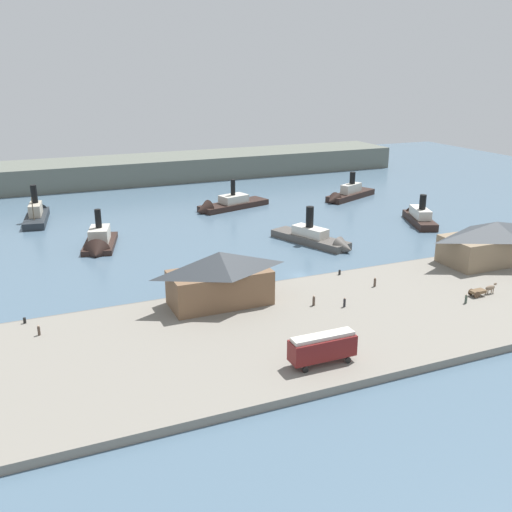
{
  "coord_description": "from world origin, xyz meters",
  "views": [
    {
      "loc": [
        -49.66,
        -93.96,
        39.04
      ],
      "look_at": [
        -5.69,
        9.1,
        2.0
      ],
      "focal_mm": 40.53,
      "sensor_mm": 36.0,
      "label": 1
    }
  ],
  "objects_px": {
    "pedestrian_by_tram": "(344,303)",
    "ferry_moored_east": "(37,214)",
    "ferry_outer_harbor": "(318,239)",
    "ferry_shed_east_terminal": "(494,241)",
    "pedestrian_at_waters_edge": "(466,299)",
    "mooring_post_center_east": "(25,320)",
    "horse_cart": "(482,290)",
    "mooring_post_east": "(340,272)",
    "street_tram": "(323,347)",
    "pedestrian_walking_west": "(314,301)",
    "ferry_near_quay": "(225,205)",
    "ferry_approaching_west": "(347,195)",
    "ferry_moored_west": "(99,243)",
    "pedestrian_near_west_shed": "(39,331)",
    "pedestrian_walking_east": "(375,282)",
    "ferry_shed_west_terminal": "(220,278)",
    "ferry_approaching_east": "(418,216)"
  },
  "relations": [
    {
      "from": "mooring_post_east",
      "to": "pedestrian_near_west_shed",
      "type": "bearing_deg",
      "value": -174.63
    },
    {
      "from": "ferry_shed_west_terminal",
      "to": "ferry_shed_east_terminal",
      "type": "distance_m",
      "value": 58.44
    },
    {
      "from": "ferry_shed_west_terminal",
      "to": "ferry_outer_harbor",
      "type": "distance_m",
      "value": 42.33
    },
    {
      "from": "pedestrian_walking_west",
      "to": "ferry_near_quay",
      "type": "bearing_deg",
      "value": 81.2
    },
    {
      "from": "pedestrian_by_tram",
      "to": "mooring_post_center_east",
      "type": "height_order",
      "value": "pedestrian_by_tram"
    },
    {
      "from": "ferry_shed_east_terminal",
      "to": "ferry_moored_east",
      "type": "bearing_deg",
      "value": 137.45
    },
    {
      "from": "street_tram",
      "to": "ferry_moored_west",
      "type": "bearing_deg",
      "value": 105.85
    },
    {
      "from": "pedestrian_at_waters_edge",
      "to": "ferry_approaching_east",
      "type": "distance_m",
      "value": 57.47
    },
    {
      "from": "street_tram",
      "to": "ferry_approaching_east",
      "type": "xyz_separation_m",
      "value": [
        61.32,
        58.17,
        -2.02
      ]
    },
    {
      "from": "ferry_shed_east_terminal",
      "to": "ferry_near_quay",
      "type": "distance_m",
      "value": 75.29
    },
    {
      "from": "ferry_shed_west_terminal",
      "to": "pedestrian_near_west_shed",
      "type": "distance_m",
      "value": 28.88
    },
    {
      "from": "pedestrian_at_waters_edge",
      "to": "pedestrian_by_tram",
      "type": "relative_size",
      "value": 1.01
    },
    {
      "from": "pedestrian_near_west_shed",
      "to": "ferry_approaching_east",
      "type": "relative_size",
      "value": 0.09
    },
    {
      "from": "pedestrian_by_tram",
      "to": "ferry_moored_east",
      "type": "xyz_separation_m",
      "value": [
        -42.93,
        84.64,
        -0.3
      ]
    },
    {
      "from": "pedestrian_walking_east",
      "to": "pedestrian_near_west_shed",
      "type": "relative_size",
      "value": 1.08
    },
    {
      "from": "ferry_moored_west",
      "to": "mooring_post_east",
      "type": "bearing_deg",
      "value": -44.28
    },
    {
      "from": "horse_cart",
      "to": "mooring_post_east",
      "type": "xyz_separation_m",
      "value": [
        -17.35,
        18.66,
        -0.48
      ]
    },
    {
      "from": "horse_cart",
      "to": "pedestrian_by_tram",
      "type": "bearing_deg",
      "value": 168.57
    },
    {
      "from": "pedestrian_by_tram",
      "to": "ferry_moored_west",
      "type": "height_order",
      "value": "ferry_moored_west"
    },
    {
      "from": "pedestrian_walking_west",
      "to": "ferry_moored_west",
      "type": "distance_m",
      "value": 56.47
    },
    {
      "from": "ferry_outer_harbor",
      "to": "ferry_shed_east_terminal",
      "type": "bearing_deg",
      "value": -46.67
    },
    {
      "from": "ferry_moored_east",
      "to": "mooring_post_east",
      "type": "bearing_deg",
      "value": -54.72
    },
    {
      "from": "mooring_post_center_east",
      "to": "ferry_approaching_east",
      "type": "bearing_deg",
      "value": 16.62
    },
    {
      "from": "pedestrian_by_tram",
      "to": "ferry_approaching_west",
      "type": "distance_m",
      "value": 86.63
    },
    {
      "from": "pedestrian_near_west_shed",
      "to": "ferry_near_quay",
      "type": "xyz_separation_m",
      "value": [
        53.99,
        67.44,
        -0.68
      ]
    },
    {
      "from": "horse_cart",
      "to": "pedestrian_walking_east",
      "type": "xyz_separation_m",
      "value": [
        -14.75,
        10.8,
        -0.14
      ]
    },
    {
      "from": "mooring_post_center_east",
      "to": "mooring_post_east",
      "type": "bearing_deg",
      "value": -0.19
    },
    {
      "from": "pedestrian_walking_west",
      "to": "ferry_approaching_west",
      "type": "distance_m",
      "value": 86.97
    },
    {
      "from": "ferry_shed_east_terminal",
      "to": "mooring_post_east",
      "type": "distance_m",
      "value": 33.38
    },
    {
      "from": "street_tram",
      "to": "mooring_post_east",
      "type": "bearing_deg",
      "value": 55.26
    },
    {
      "from": "ferry_moored_west",
      "to": "ferry_near_quay",
      "type": "bearing_deg",
      "value": 31.9
    },
    {
      "from": "street_tram",
      "to": "ferry_approaching_west",
      "type": "distance_m",
      "value": 106.41
    },
    {
      "from": "ferry_near_quay",
      "to": "pedestrian_walking_west",
      "type": "bearing_deg",
      "value": -98.8
    },
    {
      "from": "ferry_outer_harbor",
      "to": "street_tram",
      "type": "bearing_deg",
      "value": -118.45
    },
    {
      "from": "ferry_shed_east_terminal",
      "to": "mooring_post_east",
      "type": "height_order",
      "value": "ferry_shed_east_terminal"
    },
    {
      "from": "ferry_approaching_east",
      "to": "ferry_approaching_west",
      "type": "height_order",
      "value": "ferry_approaching_west"
    },
    {
      "from": "ferry_moored_west",
      "to": "pedestrian_walking_west",
      "type": "bearing_deg",
      "value": -60.9
    },
    {
      "from": "horse_cart",
      "to": "mooring_post_center_east",
      "type": "xyz_separation_m",
      "value": [
        -73.42,
        18.84,
        -0.48
      ]
    },
    {
      "from": "pedestrian_by_tram",
      "to": "ferry_moored_west",
      "type": "xyz_separation_m",
      "value": [
        -31.84,
        51.84,
        -0.54
      ]
    },
    {
      "from": "horse_cart",
      "to": "pedestrian_near_west_shed",
      "type": "height_order",
      "value": "horse_cart"
    },
    {
      "from": "pedestrian_at_waters_edge",
      "to": "mooring_post_center_east",
      "type": "height_order",
      "value": "pedestrian_at_waters_edge"
    },
    {
      "from": "pedestrian_walking_east",
      "to": "mooring_post_east",
      "type": "bearing_deg",
      "value": 108.29
    },
    {
      "from": "street_tram",
      "to": "ferry_moored_east",
      "type": "relative_size",
      "value": 0.44
    },
    {
      "from": "mooring_post_east",
      "to": "horse_cart",
      "type": "bearing_deg",
      "value": -47.08
    },
    {
      "from": "ferry_near_quay",
      "to": "mooring_post_east",
      "type": "bearing_deg",
      "value": -89.74
    },
    {
      "from": "mooring_post_center_east",
      "to": "pedestrian_near_west_shed",
      "type": "bearing_deg",
      "value": -71.26
    },
    {
      "from": "street_tram",
      "to": "ferry_approaching_west",
      "type": "bearing_deg",
      "value": 56.63
    },
    {
      "from": "ferry_approaching_east",
      "to": "mooring_post_east",
      "type": "bearing_deg",
      "value": -144.68
    },
    {
      "from": "ferry_shed_west_terminal",
      "to": "ferry_moored_west",
      "type": "distance_m",
      "value": 44.82
    },
    {
      "from": "street_tram",
      "to": "pedestrian_near_west_shed",
      "type": "height_order",
      "value": "street_tram"
    }
  ]
}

